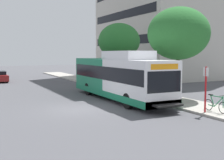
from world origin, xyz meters
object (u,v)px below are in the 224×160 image
(bicycle_parked, at_px, (216,105))
(street_tree_mid_block, at_px, (119,41))
(transit_bus, at_px, (118,77))
(bus_stop_sign_pole, at_px, (206,86))
(street_tree_near_stop, at_px, (178,34))

(bicycle_parked, xyz_separation_m, street_tree_mid_block, (1.13, 14.02, 4.16))
(transit_bus, bearing_deg, street_tree_mid_block, 61.89)
(bus_stop_sign_pole, relative_size, street_tree_mid_block, 0.41)
(street_tree_near_stop, bearing_deg, street_tree_mid_block, 92.42)
(bus_stop_sign_pole, height_order, street_tree_near_stop, street_tree_near_stop)
(street_tree_near_stop, xyz_separation_m, street_tree_mid_block, (-0.37, 8.78, -0.22))
(transit_bus, relative_size, bus_stop_sign_pole, 4.71)
(transit_bus, relative_size, street_tree_mid_block, 1.92)
(bus_stop_sign_pole, relative_size, bicycle_parked, 1.48)
(bus_stop_sign_pole, distance_m, street_tree_mid_block, 14.26)
(transit_bus, height_order, street_tree_mid_block, street_tree_mid_block)
(bicycle_parked, bearing_deg, bus_stop_sign_pole, 161.80)
(bus_stop_sign_pole, xyz_separation_m, street_tree_near_stop, (2.11, 5.04, 3.29))
(transit_bus, relative_size, bicycle_parked, 6.96)
(transit_bus, height_order, bus_stop_sign_pole, transit_bus)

